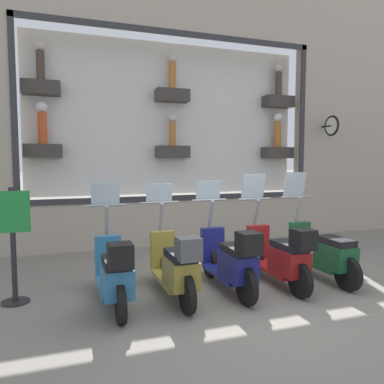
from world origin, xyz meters
The scene contains 8 objects.
ground_plane centered at (0.00, 0.00, 0.00)m, with size 120.00×120.00×0.00m, color gray.
building_facade centered at (3.60, 0.00, 4.19)m, with size 1.18×36.00×8.19m.
scooter_green_0 centered at (0.22, -1.48, 0.44)m, with size 1.80×0.60×1.70m.
scooter_red_1 centered at (0.16, -0.65, 0.47)m, with size 1.80×0.60×1.68m.
scooter_navy_2 centered at (0.16, 0.17, 0.48)m, with size 1.80×0.61×1.58m.
scooter_olive_3 centered at (0.16, 1.00, 0.47)m, with size 1.80×0.60×1.55m.
scooter_teal_4 centered at (0.15, 1.82, 0.46)m, with size 1.79×0.60×1.59m.
shop_sign_post centered at (0.75, 3.07, 0.83)m, with size 0.36×0.45×1.56m.
Camera 1 is at (-4.63, 2.42, 1.91)m, focal length 35.00 mm.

